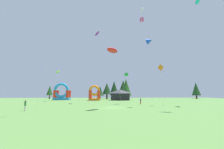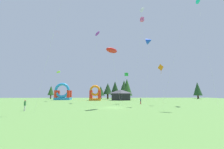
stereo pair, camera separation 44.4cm
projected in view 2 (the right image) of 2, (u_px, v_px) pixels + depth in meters
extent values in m
plane|color=#5B8C42|center=(114.00, 108.00, 29.20)|extent=(120.00, 120.00, 0.00)
cone|color=blue|center=(149.00, 41.00, 32.99)|extent=(1.94, 1.93, 1.53)
cylinder|color=silver|center=(148.00, 72.00, 30.88)|extent=(1.83, 2.48, 14.18)
ellipsoid|color=#19B7CC|center=(198.00, 1.00, 37.89)|extent=(1.82, 2.68, 0.84)
cylinder|color=silver|center=(207.00, 46.00, 32.36)|extent=(2.97, 7.90, 25.70)
pyramid|color=white|center=(142.00, 9.00, 43.42)|extent=(1.12, 1.40, 1.37)
cylinder|color=white|center=(142.00, 13.00, 43.34)|extent=(0.04, 0.04, 2.16)
cylinder|color=silver|center=(143.00, 57.00, 44.66)|extent=(1.28, 5.59, 26.62)
cylinder|color=silver|center=(50.00, 48.00, 22.72)|extent=(4.22, 1.51, 19.21)
cube|color=green|center=(126.00, 75.00, 38.30)|extent=(0.90, 0.90, 0.36)
cube|color=green|center=(126.00, 74.00, 38.35)|extent=(0.90, 0.90, 0.36)
cylinder|color=silver|center=(123.00, 89.00, 37.47)|extent=(1.76, 0.75, 7.49)
ellipsoid|color=#8CD826|center=(58.00, 72.00, 52.58)|extent=(2.54, 2.80, 0.84)
cylinder|color=silver|center=(55.00, 87.00, 53.66)|extent=(2.81, 3.55, 10.07)
cube|color=#EA599E|center=(142.00, 21.00, 45.54)|extent=(1.14, 1.14, 0.54)
cube|color=#EA599E|center=(142.00, 18.00, 45.62)|extent=(1.14, 1.14, 0.54)
cylinder|color=silver|center=(137.00, 62.00, 46.94)|extent=(2.14, 5.88, 24.82)
ellipsoid|color=red|center=(112.00, 50.00, 28.28)|extent=(3.02, 3.54, 1.16)
cylinder|color=silver|center=(117.00, 80.00, 29.17)|extent=(2.06, 3.03, 10.73)
ellipsoid|color=purple|center=(97.00, 34.00, 45.87)|extent=(2.12, 2.77, 1.35)
cylinder|color=silver|center=(95.00, 68.00, 46.16)|extent=(1.57, 3.18, 20.69)
cylinder|color=silver|center=(177.00, 48.00, 28.54)|extent=(5.32, 3.22, 22.53)
pyramid|color=orange|center=(161.00, 68.00, 35.71)|extent=(0.95, 1.21, 1.19)
cylinder|color=orange|center=(161.00, 71.00, 35.57)|extent=(0.04, 0.04, 1.51)
cylinder|color=silver|center=(163.00, 86.00, 33.65)|extent=(0.71, 2.98, 8.73)
cylinder|color=#B21E26|center=(140.00, 103.00, 38.01)|extent=(0.16, 0.16, 0.75)
cylinder|color=#B21E26|center=(141.00, 103.00, 37.92)|extent=(0.16, 0.16, 0.75)
cylinder|color=navy|center=(141.00, 100.00, 38.05)|extent=(0.38, 0.38, 0.60)
sphere|color=#9E704C|center=(141.00, 98.00, 38.09)|extent=(0.20, 0.20, 0.20)
cylinder|color=silver|center=(24.00, 108.00, 23.91)|extent=(0.17, 0.17, 0.84)
cylinder|color=silver|center=(25.00, 108.00, 23.84)|extent=(0.17, 0.17, 0.84)
cylinder|color=#33723F|center=(25.00, 103.00, 23.97)|extent=(0.40, 0.40, 0.66)
sphere|color=#9E704C|center=(25.00, 101.00, 24.02)|extent=(0.23, 0.23, 0.23)
cube|color=orange|center=(95.00, 99.00, 57.34)|extent=(4.21, 3.64, 0.81)
cylinder|color=red|center=(91.00, 94.00, 56.19)|extent=(1.02, 1.02, 2.92)
cylinder|color=red|center=(99.00, 94.00, 56.34)|extent=(1.02, 1.02, 2.92)
cylinder|color=red|center=(91.00, 94.00, 58.79)|extent=(1.02, 1.02, 2.92)
cylinder|color=red|center=(100.00, 94.00, 58.94)|extent=(1.02, 1.02, 2.92)
torus|color=orange|center=(95.00, 90.00, 56.44)|extent=(4.01, 0.82, 4.01)
cube|color=#268CD8|center=(63.00, 99.00, 62.46)|extent=(6.34, 4.67, 0.94)
cylinder|color=red|center=(56.00, 94.00, 60.91)|extent=(1.31, 1.31, 2.91)
cylinder|color=red|center=(68.00, 94.00, 61.14)|extent=(1.31, 1.31, 2.91)
cylinder|color=red|center=(58.00, 94.00, 64.25)|extent=(1.31, 1.31, 2.91)
cylinder|color=red|center=(70.00, 94.00, 64.47)|extent=(1.31, 1.31, 2.91)
torus|color=#268CD8|center=(62.00, 90.00, 61.20)|extent=(6.07, 1.05, 6.07)
cube|color=black|center=(121.00, 97.00, 58.38)|extent=(6.95, 3.28, 2.65)
pyramid|color=#3F3F47|center=(121.00, 91.00, 58.63)|extent=(6.95, 3.28, 1.46)
cylinder|color=#4C331E|center=(51.00, 97.00, 72.55)|extent=(0.53, 0.53, 1.76)
cone|color=#234C1E|center=(51.00, 90.00, 72.93)|extent=(2.94, 2.94, 4.56)
cylinder|color=#4C331E|center=(101.00, 97.00, 69.41)|extent=(0.65, 0.65, 1.59)
cone|color=#1E4221|center=(101.00, 91.00, 69.76)|extent=(3.63, 3.63, 4.32)
cylinder|color=#4C331E|center=(108.00, 97.00, 70.75)|extent=(0.76, 0.76, 2.22)
cone|color=#193819|center=(108.00, 89.00, 71.20)|extent=(4.22, 4.22, 5.23)
cylinder|color=#4C331E|center=(115.00, 97.00, 75.00)|extent=(0.82, 0.82, 1.77)
cone|color=#193819|center=(115.00, 88.00, 75.53)|extent=(4.56, 4.56, 6.94)
cylinder|color=#4C331E|center=(124.00, 97.00, 69.85)|extent=(0.83, 0.83, 2.31)
cone|color=#193819|center=(124.00, 87.00, 70.36)|extent=(4.62, 4.62, 6.23)
cylinder|color=#4C331E|center=(124.00, 96.00, 70.10)|extent=(0.76, 0.76, 2.79)
cone|color=#234C1E|center=(124.00, 87.00, 70.63)|extent=(4.23, 4.23, 5.94)
cylinder|color=#4C331E|center=(127.00, 97.00, 69.67)|extent=(0.88, 0.88, 1.55)
cone|color=#234C1E|center=(127.00, 87.00, 70.24)|extent=(4.91, 4.91, 7.78)
cylinder|color=#4C331E|center=(198.00, 97.00, 72.73)|extent=(0.72, 0.72, 1.61)
cone|color=#1E4221|center=(198.00, 89.00, 73.21)|extent=(4.00, 4.00, 6.38)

